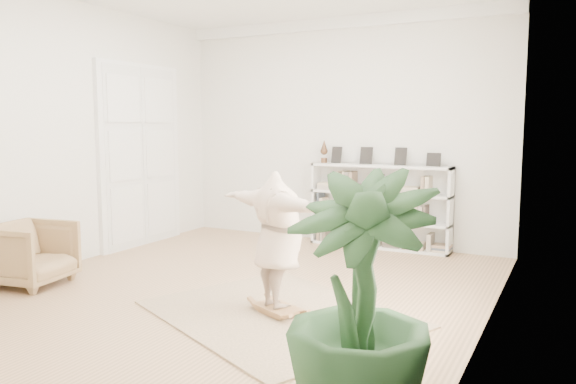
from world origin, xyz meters
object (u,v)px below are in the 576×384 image
object	(u,v)px
bookshelf	(379,207)
rocker_board	(278,308)
houseplant	(359,303)
armchair	(31,254)
person	(278,236)

from	to	relation	value
bookshelf	rocker_board	bearing A→B (deg)	-88.54
rocker_board	houseplant	distance (m)	2.34
bookshelf	rocker_board	world-z (taller)	bookshelf
bookshelf	armchair	xyz separation A→B (m)	(-3.04, -3.91, -0.25)
person	armchair	bearing A→B (deg)	32.50
armchair	person	distance (m)	3.19
houseplant	bookshelf	bearing A→B (deg)	106.81
armchair	bookshelf	bearing A→B (deg)	-46.50
armchair	rocker_board	bearing A→B (deg)	-91.10
bookshelf	houseplant	world-z (taller)	houseplant
armchair	rocker_board	world-z (taller)	armchair
person	bookshelf	bearing A→B (deg)	-63.56
rocker_board	person	xyz separation A→B (m)	(0.00, 0.00, 0.75)
houseplant	rocker_board	bearing A→B (deg)	131.59
bookshelf	person	xyz separation A→B (m)	(0.09, -3.50, 0.18)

